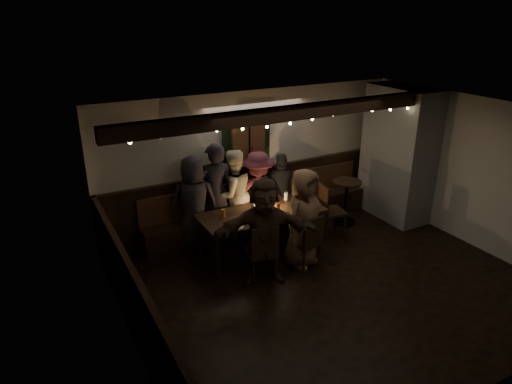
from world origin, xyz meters
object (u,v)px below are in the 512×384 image
chair_near_left (263,250)px  chair_end (327,207)px  person_b (215,194)px  person_d (258,194)px  dining_table (262,216)px  person_e (282,192)px  high_top (346,197)px  person_f (264,231)px  chair_near_right (309,239)px  person_g (303,218)px  person_a (194,203)px  person_c (233,194)px

chair_near_left → chair_end: bearing=23.7°
person_b → person_d: 0.81m
dining_table → person_d: person_d is taller
chair_near_left → person_e: size_ratio=0.64×
high_top → person_b: bearing=168.6°
person_f → person_d: bearing=84.5°
dining_table → chair_near_right: dining_table is taller
chair_near_right → person_e: person_e is taller
chair_near_right → person_g: size_ratio=0.55×
high_top → person_a: 2.99m
person_c → person_f: 1.56m
chair_near_left → person_e: 1.91m
person_a → person_f: person_f is taller
person_d → person_g: 1.33m
chair_near_right → dining_table: bearing=118.0°
chair_near_left → chair_end: chair_end is taller
person_a → person_f: bearing=129.8°
dining_table → high_top: size_ratio=2.43×
person_a → person_d: person_a is taller
high_top → person_g: (-1.62, -0.91, 0.27)m
person_a → person_g: bearing=153.3°
dining_table → person_g: person_g is taller
chair_near_left → person_e: (1.21, 1.46, 0.20)m
chair_near_left → person_b: bearing=93.8°
chair_near_left → person_f: person_f is taller
person_c → person_a: bearing=-1.2°
dining_table → chair_near_left: 0.91m
person_d → person_f: 1.58m
chair_end → person_g: 1.19m
chair_near_left → chair_near_right: bearing=-0.5°
person_d → person_g: (0.11, -1.33, 0.03)m
chair_near_right → person_f: person_f is taller
person_b → dining_table: bearing=132.8°
person_a → person_f: (0.55, -1.49, 0.00)m
high_top → person_d: size_ratio=0.55×
high_top → person_c: 2.26m
chair_end → person_g: size_ratio=0.61×
dining_table → high_top: dining_table is taller
person_e → chair_end: bearing=144.3°
chair_end → person_g: bearing=-146.4°
person_b → person_g: 1.69m
person_c → person_e: person_c is taller
chair_end → person_e: size_ratio=0.68×
chair_near_left → person_d: 1.64m
chair_near_left → person_b: 1.61m
chair_end → person_d: person_d is taller
person_a → person_c: person_a is taller
person_d → person_g: size_ratio=0.96×
chair_near_right → person_d: (-0.14, 1.47, 0.28)m
person_b → person_d: size_ratio=1.15×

